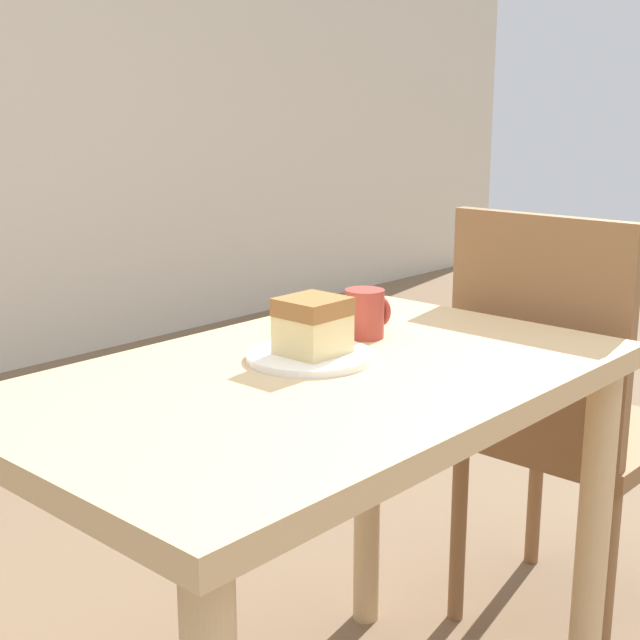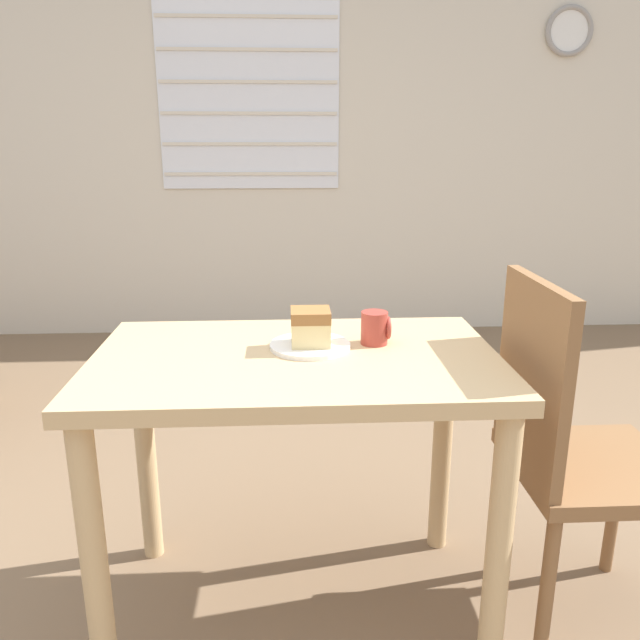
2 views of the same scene
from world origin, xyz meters
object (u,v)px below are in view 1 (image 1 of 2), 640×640
chair_near_window (560,413)px  dining_table_near (317,448)px  coffee_mug (366,313)px  cake_slice (313,325)px  plate (310,356)px

chair_near_window → dining_table_near: bearing=84.8°
coffee_mug → chair_near_window: bearing=-15.9°
cake_slice → plate: bearing=102.7°
plate → cake_slice: bearing=-77.3°
dining_table_near → chair_near_window: chair_near_window is taller
dining_table_near → plate: size_ratio=4.87×
dining_table_near → coffee_mug: (0.21, 0.08, 0.17)m
plate → coffee_mug: coffee_mug is taller
cake_slice → coffee_mug: size_ratio=1.15×
dining_table_near → cake_slice: bearing=49.5°
dining_table_near → cake_slice: cake_slice is taller
dining_table_near → plate: plate is taller
chair_near_window → coffee_mug: size_ratio=11.01×
chair_near_window → cake_slice: 0.74m
chair_near_window → coffee_mug: chair_near_window is taller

